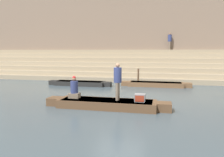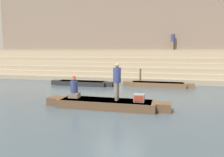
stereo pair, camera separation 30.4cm
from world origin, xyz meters
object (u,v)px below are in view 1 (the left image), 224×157
person_rowing (74,89)px  mooring_post (138,77)px  person_on_steps (170,40)px  tv_set (140,98)px  moored_boat_shore (80,83)px  rowboat_main (107,104)px  moored_boat_distant (156,84)px  person_standing (118,79)px

person_rowing → mooring_post: bearing=57.8°
person_on_steps → tv_set: bearing=-47.6°
tv_set → moored_boat_shore: bearing=132.0°
tv_set → person_on_steps: (1.75, 12.56, 3.28)m
person_rowing → moored_boat_shore: bearing=94.0°
rowboat_main → moored_boat_shore: (-3.82, 6.38, -0.02)m
tv_set → moored_boat_distant: 7.25m
person_standing → moored_boat_distant: bearing=87.8°
tv_set → moored_boat_distant: tv_set is taller
moored_boat_distant → rowboat_main: bearing=-105.3°
rowboat_main → person_on_steps: (3.36, 12.53, 3.64)m
person_rowing → person_on_steps: size_ratio=0.68×
rowboat_main → person_rowing: size_ratio=5.45×
moored_boat_shore → moored_boat_distant: same height
person_standing → mooring_post: bearing=99.3°
person_standing → person_on_steps: person_on_steps is taller
tv_set → moored_boat_shore: tv_set is taller
moored_boat_distant → moored_boat_shore: bearing=-170.8°
person_on_steps → mooring_post: bearing=-68.6°
rowboat_main → person_rowing: bearing=178.4°
mooring_post → person_on_steps: size_ratio=0.81×
moored_boat_shore → moored_boat_distant: size_ratio=0.96×
rowboat_main → tv_set: 1.65m
moored_boat_distant → person_on_steps: 6.59m
person_standing → person_rowing: 2.30m
moored_boat_distant → mooring_post: mooring_post is taller
mooring_post → person_on_steps: 6.26m
tv_set → moored_boat_distant: (0.57, 7.21, -0.39)m
person_rowing → person_on_steps: (5.05, 12.44, 3.02)m
rowboat_main → person_on_steps: size_ratio=3.71×
person_rowing → person_on_steps: bearing=53.3°
rowboat_main → moored_boat_distant: (2.18, 7.18, -0.02)m
moored_boat_distant → tv_set: bearing=-93.0°
tv_set → mooring_post: mooring_post is taller
mooring_post → person_on_steps: (2.61, 4.72, 3.19)m
tv_set → mooring_post: 7.89m
mooring_post → person_on_steps: bearing=61.1°
rowboat_main → moored_boat_shore: size_ratio=1.18×
mooring_post → person_rowing: bearing=-107.6°
tv_set → person_on_steps: 13.10m
person_standing → moored_boat_distant: 7.38m
person_rowing → rowboat_main: bearing=-17.5°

